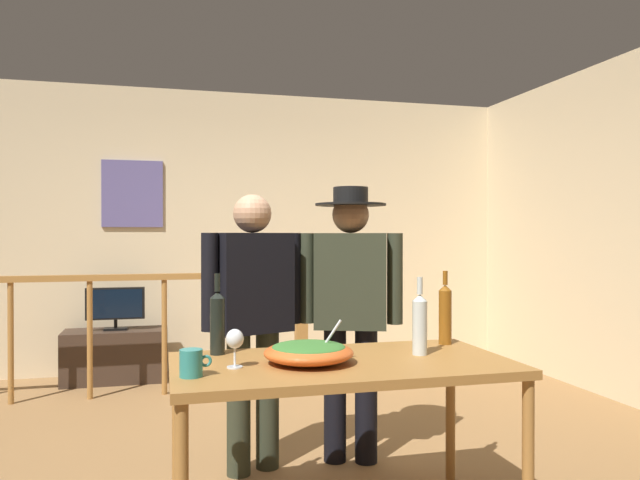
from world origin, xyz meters
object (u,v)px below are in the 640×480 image
at_px(framed_picture, 132,194).
at_px(person_standing_right, 351,299).
at_px(tv_console, 116,356).
at_px(mug_teal, 192,363).
at_px(flat_screen_tv, 115,305).
at_px(serving_table, 342,377).
at_px(salad_bowl, 309,352).
at_px(wine_bottle_dark, 217,321).
at_px(wine_glass, 235,341).
at_px(person_standing_left, 253,308).
at_px(wine_bottle_clear, 420,323).
at_px(stair_railing, 155,314).
at_px(wine_bottle_amber, 445,313).

height_order(framed_picture, person_standing_right, framed_picture).
xyz_separation_m(tv_console, mug_teal, (0.52, -3.29, 0.58)).
xyz_separation_m(tv_console, flat_screen_tv, (0.00, -0.03, 0.46)).
relative_size(serving_table, salad_bowl, 3.80).
bearing_deg(tv_console, wine_bottle_dark, -77.01).
distance_m(flat_screen_tv, mug_teal, 3.30).
bearing_deg(flat_screen_tv, person_standing_right, -57.92).
distance_m(tv_console, serving_table, 3.39).
height_order(tv_console, mug_teal, mug_teal).
relative_size(wine_glass, person_standing_left, 0.11).
relative_size(flat_screen_tv, wine_bottle_dark, 1.34).
bearing_deg(wine_bottle_clear, framed_picture, 112.91).
relative_size(tv_console, person_standing_left, 0.59).
bearing_deg(salad_bowl, wine_bottle_clear, 5.66).
relative_size(tv_console, flat_screen_tv, 1.79).
distance_m(wine_bottle_clear, mug_teal, 1.07).
height_order(salad_bowl, wine_glass, salad_bowl).
bearing_deg(salad_bowl, tv_console, 107.99).
height_order(framed_picture, tv_console, framed_picture).
height_order(framed_picture, wine_bottle_dark, framed_picture).
distance_m(stair_railing, person_standing_left, 1.90).
xyz_separation_m(stair_railing, wine_glass, (0.35, -2.60, 0.21)).
distance_m(tv_console, wine_bottle_dark, 3.02).
bearing_deg(mug_teal, stair_railing, 93.61).
bearing_deg(stair_railing, wine_bottle_dark, -82.36).
bearing_deg(mug_teal, person_standing_left, 67.89).
xyz_separation_m(flat_screen_tv, salad_bowl, (1.03, -3.13, 0.12)).
xyz_separation_m(framed_picture, wine_bottle_dark, (0.53, -3.16, -0.79)).
xyz_separation_m(serving_table, salad_bowl, (-0.16, -0.02, 0.12)).
height_order(stair_railing, mug_teal, stair_railing).
distance_m(framed_picture, stair_railing, 1.37).
bearing_deg(tv_console, mug_teal, -80.95).
distance_m(wine_glass, person_standing_left, 0.83).
height_order(wine_bottle_amber, mug_teal, wine_bottle_amber).
xyz_separation_m(serving_table, person_standing_right, (0.28, 0.78, 0.26)).
height_order(tv_console, wine_bottle_dark, wine_bottle_dark).
bearing_deg(stair_railing, wine_bottle_clear, -64.40).
height_order(flat_screen_tv, wine_glass, wine_glass).
height_order(stair_railing, salad_bowl, stair_railing).
height_order(framed_picture, mug_teal, framed_picture).
bearing_deg(stair_railing, framed_picture, 104.33).
xyz_separation_m(wine_glass, mug_teal, (-0.18, -0.12, -0.06)).
height_order(salad_bowl, person_standing_right, person_standing_right).
relative_size(salad_bowl, person_standing_left, 0.25).
height_order(stair_railing, person_standing_left, person_standing_left).
height_order(salad_bowl, wine_bottle_amber, wine_bottle_amber).
bearing_deg(wine_bottle_amber, salad_bowl, -160.49).
distance_m(stair_railing, salad_bowl, 2.68).
bearing_deg(flat_screen_tv, wine_bottle_dark, -76.88).
xyz_separation_m(mug_teal, person_standing_left, (0.37, 0.92, 0.10)).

